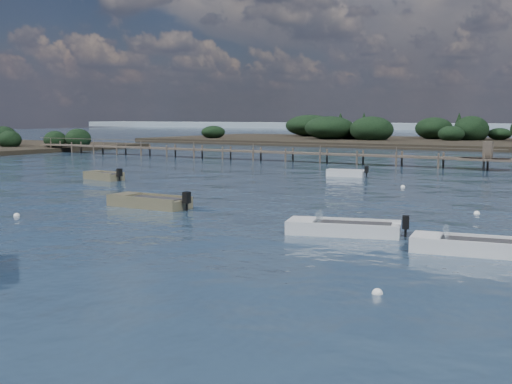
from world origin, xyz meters
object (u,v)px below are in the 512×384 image
Objects in this scene: tender_far_grey at (104,177)px; jetty at (257,152)px; dinghy_mid_white_a at (343,230)px; dinghy_mid_white_b at (473,249)px; tender_far_white at (346,175)px; dinghy_mid_grey at (149,204)px.

jetty is at bearing 93.71° from tender_far_grey.
dinghy_mid_white_a is at bearing -24.38° from tender_far_grey.
dinghy_mid_white_b is 5.80m from dinghy_mid_white_a.
tender_far_grey is 0.06× the size of jetty.
dinghy_mid_white_a is (10.84, -24.68, -0.01)m from tender_far_white.
jetty is (-17.10, 13.30, 0.82)m from tender_far_white.
tender_far_white is 0.68× the size of dinghy_mid_white_a.
tender_far_grey reaches higher than dinghy_mid_white_b.
dinghy_mid_white_a is 0.08× the size of jetty.
jetty is at bearing 126.34° from dinghy_mid_white_a.
jetty is (-33.65, 39.00, 0.83)m from dinghy_mid_white_b.
dinghy_mid_grey is at bearing -67.05° from jetty.
tender_far_white is at bearing 122.78° from dinghy_mid_white_b.
dinghy_mid_white_b is 0.94× the size of dinghy_mid_white_a.
tender_far_white is at bearing 85.44° from dinghy_mid_grey.
dinghy_mid_white_b is at bearing -10.09° from dinghy_mid_white_a.
dinghy_mid_grey is 12.80m from dinghy_mid_white_a.
dinghy_mid_white_a is 28.82m from tender_far_grey.
tender_far_white is 0.88× the size of tender_far_grey.
dinghy_mid_grey is at bearing 171.52° from dinghy_mid_white_a.
tender_far_grey is (-15.41, -12.79, 0.01)m from tender_far_white.
dinghy_mid_white_b is (16.55, -25.70, -0.01)m from tender_far_white.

